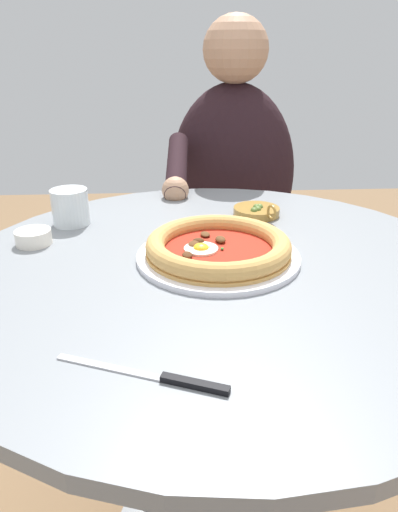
{
  "coord_description": "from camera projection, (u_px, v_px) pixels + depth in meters",
  "views": [
    {
      "loc": [
        -0.75,
        0.08,
        1.09
      ],
      "look_at": [
        0.03,
        0.03,
        0.74
      ],
      "focal_mm": 32.15,
      "sensor_mm": 36.0,
      "label": 1
    }
  ],
  "objects": [
    {
      "name": "cafe_chair_diner",
      "position": [
        232.0,
        223.0,
        1.67
      ],
      "size": [
        0.45,
        0.45,
        0.85
      ],
      "color": "#504A45",
      "rests_on": "ground"
    },
    {
      "name": "water_glass",
      "position": [
        71.0,
        209.0,
        0.99
      ],
      "size": [
        0.08,
        0.08,
        0.08
      ],
      "color": "silver",
      "rests_on": "dining_table"
    },
    {
      "name": "ramekin_capers",
      "position": [
        33.0,
        237.0,
        0.9
      ],
      "size": [
        0.07,
        0.07,
        0.03
      ],
      "color": "white",
      "rests_on": "dining_table"
    },
    {
      "name": "steak_knife",
      "position": [
        166.0,
        378.0,
        0.53
      ],
      "size": [
        0.09,
        0.21,
        0.01
      ],
      "color": "silver",
      "rests_on": "dining_table"
    },
    {
      "name": "diner_person",
      "position": [
        230.0,
        231.0,
        1.54
      ],
      "size": [
        0.48,
        0.43,
        1.19
      ],
      "color": "#282833",
      "rests_on": "ground"
    },
    {
      "name": "dining_table",
      "position": [
        217.0,
        347.0,
        0.91
      ],
      "size": [
        0.97,
        0.97,
        0.74
      ],
      "color": "gray",
      "rests_on": "ground"
    },
    {
      "name": "pizza_on_plate",
      "position": [
        216.0,
        248.0,
        0.83
      ],
      "size": [
        0.3,
        0.3,
        0.04
      ],
      "color": "white",
      "rests_on": "dining_table"
    },
    {
      "name": "olive_pan",
      "position": [
        257.0,
        211.0,
        1.06
      ],
      "size": [
        0.13,
        0.11,
        0.04
      ],
      "color": "olive",
      "rests_on": "dining_table"
    }
  ]
}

